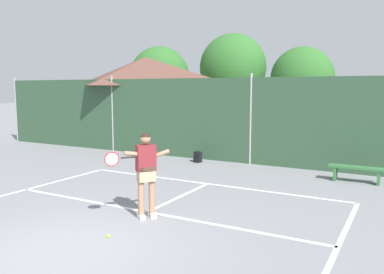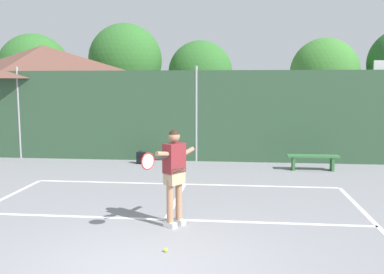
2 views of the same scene
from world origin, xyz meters
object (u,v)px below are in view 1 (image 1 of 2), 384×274
tennis_player (145,168)px  backpack_black (198,157)px  courtside_bench (357,171)px  tennis_ball (109,236)px

tennis_player → backpack_black: size_ratio=4.01×
backpack_black → courtside_bench: 5.68m
tennis_player → courtside_bench: bearing=57.7°
backpack_black → courtside_bench: (5.65, -0.54, 0.17)m
tennis_player → tennis_ball: tennis_player is taller
backpack_black → courtside_bench: bearing=-5.5°
tennis_ball → backpack_black: size_ratio=0.14×
tennis_player → tennis_ball: size_ratio=28.10×
tennis_ball → courtside_bench: bearing=63.0°
tennis_player → backpack_black: (-2.06, 6.22, -0.92)m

